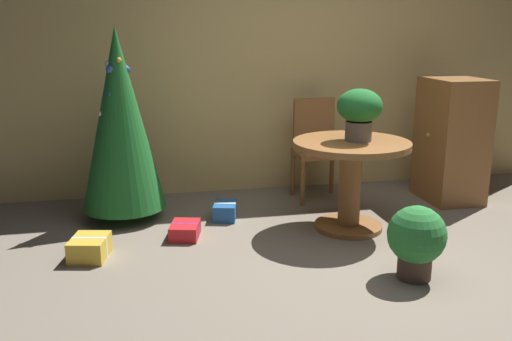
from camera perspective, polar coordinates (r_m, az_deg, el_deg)
ground_plane at (r=3.87m, az=11.44°, el=-10.39°), size 6.60×6.60×0.00m
back_wall_panel at (r=5.60m, az=3.19°, el=11.34°), size 6.00×0.10×2.60m
round_dining_table at (r=4.52m, az=9.68°, el=0.15°), size 0.93×0.93×0.73m
flower_vase at (r=4.45m, az=10.57°, el=6.14°), size 0.36×0.36×0.41m
wooden_chair_far at (r=5.34m, az=6.19°, el=2.77°), size 0.44×0.39×0.95m
holiday_tree at (r=4.76m, az=-13.76°, el=5.09°), size 0.70×0.70×1.62m
gift_box_gold at (r=4.19m, az=-16.68°, el=-7.60°), size 0.31×0.35×0.16m
gift_box_red at (r=4.43m, az=-7.29°, el=-6.12°), size 0.28×0.33×0.12m
gift_box_blue at (r=4.81m, az=-3.19°, el=-4.15°), size 0.25×0.31×0.14m
wooden_cabinet at (r=5.54m, az=19.39°, el=2.95°), size 0.50×0.62×1.15m
potted_plant at (r=3.79m, az=16.12°, el=-6.72°), size 0.38×0.38×0.49m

